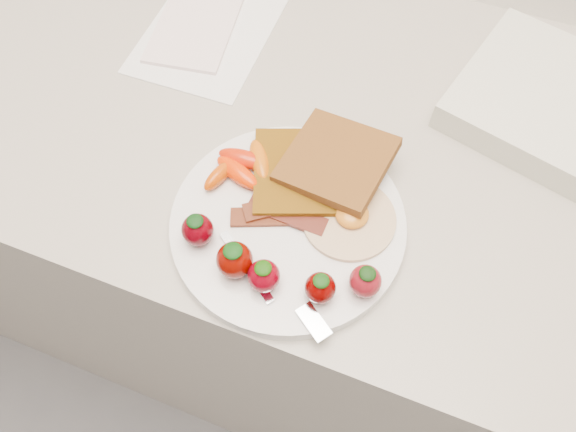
% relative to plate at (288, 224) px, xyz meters
% --- Properties ---
extents(counter, '(2.00, 0.60, 0.90)m').
position_rel_plate_xyz_m(counter, '(0.00, 0.16, -0.46)').
color(counter, gray).
rests_on(counter, ground).
extents(plate, '(0.27, 0.27, 0.02)m').
position_rel_plate_xyz_m(plate, '(0.00, 0.00, 0.00)').
color(plate, white).
rests_on(plate, counter).
extents(toast_lower, '(0.15, 0.15, 0.01)m').
position_rel_plate_xyz_m(toast_lower, '(-0.00, 0.06, 0.02)').
color(toast_lower, '#442708').
rests_on(toast_lower, plate).
extents(toast_upper, '(0.13, 0.13, 0.03)m').
position_rel_plate_xyz_m(toast_upper, '(0.03, 0.08, 0.03)').
color(toast_upper, '#4F280E').
rests_on(toast_upper, toast_lower).
extents(fried_egg, '(0.11, 0.11, 0.02)m').
position_rel_plate_xyz_m(fried_egg, '(0.06, 0.03, 0.01)').
color(fried_egg, beige).
rests_on(fried_egg, plate).
extents(bacon_strips, '(0.11, 0.08, 0.01)m').
position_rel_plate_xyz_m(bacon_strips, '(-0.01, 0.00, 0.01)').
color(bacon_strips, '#3D170C').
rests_on(bacon_strips, plate).
extents(baby_carrots, '(0.08, 0.09, 0.02)m').
position_rel_plate_xyz_m(baby_carrots, '(-0.08, 0.04, 0.02)').
color(baby_carrots, '#BE1F05').
rests_on(baby_carrots, plate).
extents(strawberries, '(0.22, 0.07, 0.05)m').
position_rel_plate_xyz_m(strawberries, '(0.00, -0.07, 0.03)').
color(strawberries, '#4A0008').
rests_on(strawberries, plate).
extents(fork, '(0.15, 0.08, 0.00)m').
position_rel_plate_xyz_m(fork, '(0.02, -0.09, 0.01)').
color(fork, silver).
rests_on(fork, plate).
extents(paper_sheet, '(0.18, 0.23, 0.00)m').
position_rel_plate_xyz_m(paper_sheet, '(-0.22, 0.26, -0.01)').
color(paper_sheet, white).
rests_on(paper_sheet, counter).
extents(notepad, '(0.13, 0.17, 0.01)m').
position_rel_plate_xyz_m(notepad, '(-0.24, 0.25, -0.00)').
color(notepad, silver).
rests_on(notepad, paper_sheet).
extents(appliance, '(0.32, 0.28, 0.04)m').
position_rel_plate_xyz_m(appliance, '(0.27, 0.28, 0.01)').
color(appliance, beige).
rests_on(appliance, counter).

